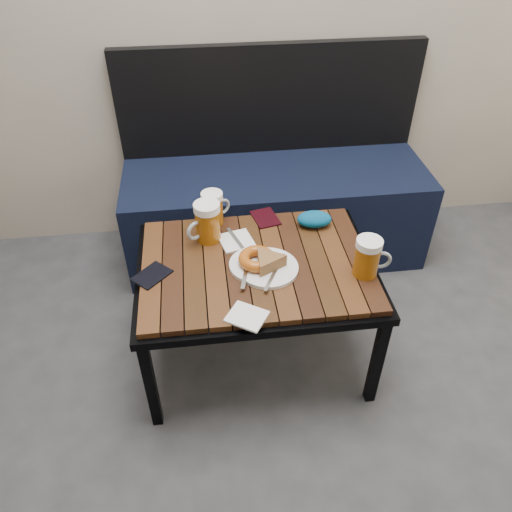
{
  "coord_description": "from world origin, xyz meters",
  "views": [
    {
      "loc": [
        -0.34,
        -0.24,
        1.6
      ],
      "look_at": [
        -0.17,
        1.09,
        0.5
      ],
      "focal_mm": 35.0,
      "sensor_mm": 36.0,
      "label": 1
    }
  ],
  "objects": [
    {
      "name": "bench",
      "position": [
        0.01,
        1.76,
        0.27
      ],
      "size": [
        1.4,
        0.5,
        0.95
      ],
      "color": "black",
      "rests_on": "ground"
    },
    {
      "name": "cafe_table",
      "position": [
        -0.17,
        1.09,
        0.43
      ],
      "size": [
        0.84,
        0.62,
        0.47
      ],
      "color": "black",
      "rests_on": "ground"
    },
    {
      "name": "beer_mug_left",
      "position": [
        -0.33,
        1.24,
        0.55
      ],
      "size": [
        0.14,
        0.13,
        0.15
      ],
      "rotation": [
        0.0,
        0.0,
        3.72
      ],
      "color": "#934E0B",
      "rests_on": "cafe_table"
    },
    {
      "name": "beer_mug_centre",
      "position": [
        -0.3,
        1.35,
        0.54
      ],
      "size": [
        0.12,
        0.11,
        0.13
      ],
      "rotation": [
        0.0,
        0.0,
        0.53
      ],
      "color": "#934E0B",
      "rests_on": "cafe_table"
    },
    {
      "name": "beer_mug_right",
      "position": [
        0.19,
        0.99,
        0.54
      ],
      "size": [
        0.13,
        0.09,
        0.14
      ],
      "rotation": [
        0.0,
        0.0,
        -0.12
      ],
      "color": "#934E0B",
      "rests_on": "cafe_table"
    },
    {
      "name": "plate_pie",
      "position": [
        -0.13,
        1.05,
        0.5
      ],
      "size": [
        0.21,
        0.21,
        0.06
      ],
      "color": "white",
      "rests_on": "cafe_table"
    },
    {
      "name": "plate_bagel",
      "position": [
        -0.17,
        1.07,
        0.49
      ],
      "size": [
        0.2,
        0.24,
        0.05
      ],
      "color": "white",
      "rests_on": "cafe_table"
    },
    {
      "name": "napkin_left",
      "position": [
        -0.23,
        1.21,
        0.48
      ],
      "size": [
        0.14,
        0.15,
        0.01
      ],
      "rotation": [
        0.0,
        0.0,
        0.24
      ],
      "color": "white",
      "rests_on": "cafe_table"
    },
    {
      "name": "napkin_right",
      "position": [
        -0.23,
        0.83,
        0.48
      ],
      "size": [
        0.15,
        0.14,
        0.01
      ],
      "rotation": [
        0.0,
        0.0,
        -0.57
      ],
      "color": "white",
      "rests_on": "cafe_table"
    },
    {
      "name": "passport_navy",
      "position": [
        -0.53,
        1.06,
        0.47
      ],
      "size": [
        0.15,
        0.15,
        0.01
      ],
      "primitive_type": "cube",
      "rotation": [
        0.0,
        0.0,
        -0.77
      ],
      "color": "black",
      "rests_on": "cafe_table"
    },
    {
      "name": "passport_burgundy",
      "position": [
        -0.1,
        1.35,
        0.47
      ],
      "size": [
        0.11,
        0.14,
        0.01
      ],
      "primitive_type": "cube",
      "rotation": [
        0.0,
        0.0,
        0.23
      ],
      "color": "black",
      "rests_on": "cafe_table"
    },
    {
      "name": "knit_pouch",
      "position": [
        0.08,
        1.28,
        0.5
      ],
      "size": [
        0.14,
        0.1,
        0.06
      ],
      "primitive_type": "ellipsoid",
      "rotation": [
        0.0,
        0.0,
        -0.08
      ],
      "color": "navy",
      "rests_on": "cafe_table"
    }
  ]
}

